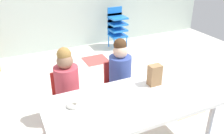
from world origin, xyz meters
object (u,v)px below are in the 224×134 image
Objects in this scene: seated_child_near_camera at (66,80)px; paper_plate_center_table at (151,103)px; paper_bag_brown at (155,75)px; kid_chair_blue_stack at (117,25)px; craft_table at (130,104)px; seated_child_middle_seat at (120,69)px; donut_powdered_on_plate at (73,105)px; paper_plate_near_edge at (73,107)px.

seated_child_near_camera is 0.95m from paper_plate_center_table.
seated_child_near_camera reaches higher than paper_bag_brown.
kid_chair_blue_stack is (1.54, 1.92, -0.10)m from seated_child_near_camera.
seated_child_middle_seat is at bearing 72.09° from craft_table.
craft_table is at bearing -54.59° from seated_child_near_camera.
craft_table is 0.20m from paper_plate_center_table.
seated_child_middle_seat is 0.75m from paper_plate_center_table.
paper_bag_brown is 1.81× the size of donut_powdered_on_plate.
paper_plate_near_edge is at bearing -177.85° from paper_bag_brown.
seated_child_near_camera is 0.93m from paper_bag_brown.
paper_bag_brown is (-0.74, -2.38, 0.20)m from kid_chair_blue_stack.
kid_chair_blue_stack reaches higher than paper_plate_near_edge.
kid_chair_blue_stack is (0.90, 1.92, -0.10)m from seated_child_middle_seat.
seated_child_middle_seat reaches higher than paper_bag_brown.
donut_powdered_on_plate is (-0.51, 0.12, 0.07)m from craft_table.
seated_child_near_camera is at bearing 81.46° from paper_plate_near_edge.
paper_bag_brown is at bearing -70.71° from seated_child_middle_seat.
seated_child_near_camera is 2.46m from kid_chair_blue_stack.
paper_plate_near_edge is at bearing -98.54° from seated_child_near_camera.
seated_child_near_camera is at bearing 125.41° from craft_table.
kid_chair_blue_stack is 6.57× the size of donut_powdered_on_plate.
seated_child_near_camera and seated_child_middle_seat have the same top height.
seated_child_middle_seat is (0.20, 0.62, 0.05)m from craft_table.
paper_bag_brown is 1.22× the size of paper_plate_center_table.
kid_chair_blue_stack is at bearing 66.54° from craft_table.
seated_child_near_camera is at bearing 180.00° from seated_child_middle_seat.
craft_table is 0.53m from paper_plate_near_edge.
craft_table is 0.76m from seated_child_near_camera.
donut_powdered_on_plate is (-0.71, -0.50, 0.02)m from seated_child_middle_seat.
seated_child_middle_seat is (0.64, 0.00, 0.00)m from seated_child_near_camera.
seated_child_middle_seat is at bearing 109.29° from paper_bag_brown.
paper_plate_near_edge is (-1.61, -2.41, 0.09)m from kid_chair_blue_stack.
paper_plate_near_edge is (-0.51, 0.12, 0.05)m from craft_table.
seated_child_middle_seat is at bearing -115.16° from kid_chair_blue_stack.
paper_plate_near_edge is at bearing -123.78° from kid_chair_blue_stack.
kid_chair_blue_stack is 2.83m from paper_plate_center_table.
donut_powdered_on_plate is at bearing -123.78° from kid_chair_blue_stack.
paper_bag_brown is at bearing 2.15° from paper_plate_near_edge.
seated_child_near_camera reaches higher than donut_powdered_on_plate.
paper_plate_center_table is 1.48× the size of donut_powdered_on_plate.
paper_plate_near_edge is 0.70m from paper_plate_center_table.
craft_table is at bearing -13.22° from paper_plate_near_edge.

